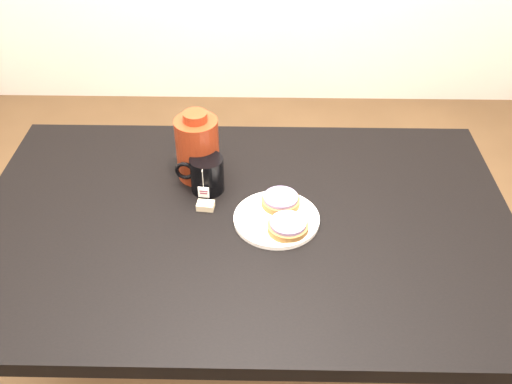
% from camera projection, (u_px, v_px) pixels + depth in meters
% --- Properties ---
extents(table, '(1.40, 0.90, 0.75)m').
position_uv_depth(table, '(244.00, 242.00, 1.52)').
color(table, black).
rests_on(table, ground_plane).
extents(plate, '(0.22, 0.22, 0.02)m').
position_uv_depth(plate, '(277.00, 218.00, 1.46)').
color(plate, white).
rests_on(plate, table).
extents(bagel_back, '(0.13, 0.13, 0.03)m').
position_uv_depth(bagel_back, '(281.00, 200.00, 1.49)').
color(bagel_back, brown).
rests_on(bagel_back, plate).
extents(bagel_front, '(0.13, 0.13, 0.03)m').
position_uv_depth(bagel_front, '(288.00, 226.00, 1.41)').
color(bagel_front, brown).
rests_on(bagel_front, plate).
extents(mug, '(0.14, 0.10, 0.10)m').
position_uv_depth(mug, '(206.00, 174.00, 1.54)').
color(mug, black).
rests_on(mug, table).
extents(teabag_pouch, '(0.05, 0.04, 0.02)m').
position_uv_depth(teabag_pouch, '(206.00, 206.00, 1.50)').
color(teabag_pouch, '#C6B793').
rests_on(teabag_pouch, table).
extents(bagel_package, '(0.12, 0.12, 0.20)m').
position_uv_depth(bagel_package, '(197.00, 147.00, 1.57)').
color(bagel_package, '#57170B').
rests_on(bagel_package, table).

